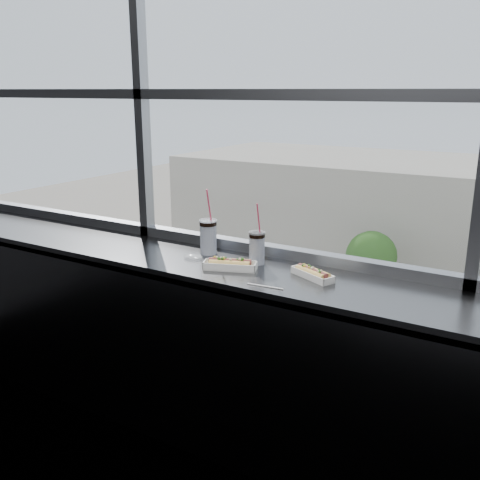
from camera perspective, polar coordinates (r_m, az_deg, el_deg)
The scene contains 15 objects.
wall_back_lower at distance 3.28m, azimuth 4.44°, elevation -11.01°, with size 6.00×6.00×0.00m, color black.
window_glass at distance 2.96m, azimuth 5.38°, elevation 20.99°, with size 6.00×6.00×0.00m, color silver.
window_mullions at distance 2.95m, azimuth 5.21°, elevation 21.03°, with size 6.00×0.08×2.40m, color gray, non-canonical shape.
counter at distance 2.85m, azimuth 2.22°, elevation -3.84°, with size 6.00×0.55×0.06m, color slate.
counter_fascia at distance 2.87m, azimuth -0.39°, elevation -15.15°, with size 6.00×0.04×1.04m, color slate.
hotdog_tray_left at distance 2.85m, azimuth -1.07°, elevation -2.60°, with size 0.30×0.19×0.07m.
hotdog_tray_right at distance 2.75m, azimuth 7.75°, elevation -3.53°, with size 0.26×0.18×0.06m.
soda_cup_left at distance 3.11m, azimuth -3.41°, elevation 0.55°, with size 0.11×0.11×0.39m.
soda_cup_right at distance 2.92m, azimuth 1.82°, elevation -0.66°, with size 0.09×0.09×0.34m.
loose_straw at distance 2.61m, azimuth 2.71°, elevation -4.95°, with size 0.01×0.01×0.19m, color white.
wrapper at distance 3.05m, azimuth -5.04°, elevation -1.75°, with size 0.11×0.08×0.03m, color silver.
car_near_c at distance 22.23m, azimuth 20.40°, elevation -17.62°, with size 6.65×2.77×2.22m, color #9B3428.
car_near_a at distance 27.74m, azimuth -10.52°, elevation -9.93°, with size 6.49×2.70×2.16m, color gray.
pedestrian_a at distance 33.40m, azimuth 17.92°, elevation -5.83°, with size 1.03×0.77×2.31m, color #66605B.
tree_left at distance 33.33m, azimuth 13.82°, elevation -1.72°, with size 3.11×3.11×4.86m.
Camera 1 is at (1.27, -1.15, 2.02)m, focal length 40.00 mm.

